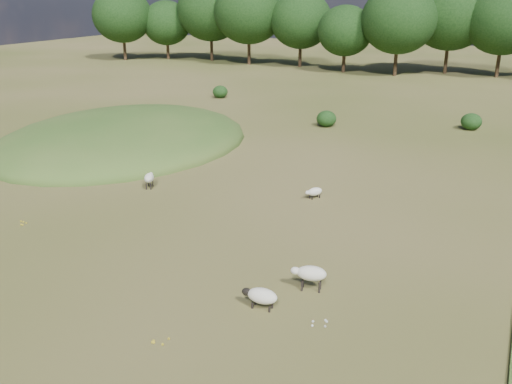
{
  "coord_description": "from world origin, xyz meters",
  "views": [
    {
      "loc": [
        12.88,
        -19.05,
        10.04
      ],
      "look_at": [
        2.0,
        4.0,
        1.0
      ],
      "focal_mm": 40.0,
      "sensor_mm": 36.0,
      "label": 1
    }
  ],
  "objects_px": {
    "sheep_2": "(310,273)",
    "sheep_1": "(149,178)",
    "sheep_0": "(261,296)",
    "sheep_3": "(314,192)"
  },
  "relations": [
    {
      "from": "sheep_2",
      "to": "sheep_3",
      "type": "bearing_deg",
      "value": -83.5
    },
    {
      "from": "sheep_1",
      "to": "sheep_3",
      "type": "xyz_separation_m",
      "value": [
        8.58,
        2.21,
        -0.2
      ]
    },
    {
      "from": "sheep_1",
      "to": "sheep_2",
      "type": "height_order",
      "value": "sheep_2"
    },
    {
      "from": "sheep_0",
      "to": "sheep_2",
      "type": "height_order",
      "value": "sheep_2"
    },
    {
      "from": "sheep_1",
      "to": "sheep_0",
      "type": "bearing_deg",
      "value": -153.12
    },
    {
      "from": "sheep_3",
      "to": "sheep_1",
      "type": "bearing_deg",
      "value": -41.05
    },
    {
      "from": "sheep_0",
      "to": "sheep_3",
      "type": "bearing_deg",
      "value": -82.25
    },
    {
      "from": "sheep_3",
      "to": "sheep_0",
      "type": "bearing_deg",
      "value": 45.0
    },
    {
      "from": "sheep_2",
      "to": "sheep_1",
      "type": "bearing_deg",
      "value": -42.5
    },
    {
      "from": "sheep_0",
      "to": "sheep_1",
      "type": "relative_size",
      "value": 1.1
    }
  ]
}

